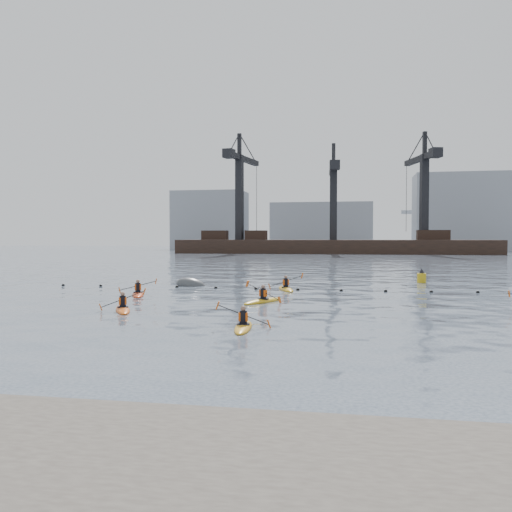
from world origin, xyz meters
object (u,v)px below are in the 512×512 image
object	(u,v)px
kayaker_0	(123,309)
kayaker_5	(286,288)
kayaker_1	(243,326)
nav_buoy	(422,278)
kayaker_3	(263,300)
mooring_buoy	(191,286)
kayaker_2	(138,294)

from	to	relation	value
kayaker_0	kayaker_5	distance (m)	13.90
kayaker_1	nav_buoy	xyz separation A→B (m)	(9.82, 24.30, 0.30)
kayaker_3	nav_buoy	distance (m)	18.63
kayaker_5	mooring_buoy	bearing A→B (deg)	146.72
kayaker_0	kayaker_3	xyz separation A→B (m)	(6.40, 4.78, 0.01)
kayaker_5	mooring_buoy	xyz separation A→B (m)	(-7.53, 1.96, -0.11)
kayaker_1	kayaker_2	bearing A→B (deg)	123.00
kayaker_0	nav_buoy	size ratio (longest dim) A/B	2.53
kayaker_5	mooring_buoy	size ratio (longest dim) A/B	1.57
kayaker_1	kayaker_3	distance (m)	8.95
nav_buoy	kayaker_0	bearing A→B (deg)	-130.01
kayaker_1	mooring_buoy	distance (m)	19.86
kayaker_0	nav_buoy	world-z (taller)	nav_buoy
kayaker_1	mooring_buoy	world-z (taller)	kayaker_1
kayaker_2	nav_buoy	world-z (taller)	nav_buoy
kayaker_3	kayaker_5	world-z (taller)	kayaker_3
kayaker_1	kayaker_3	size ratio (longest dim) A/B	0.95
kayaker_0	nav_buoy	distance (m)	26.31
kayaker_3	kayaker_1	bearing A→B (deg)	-59.58
kayaker_1	kayaker_2	world-z (taller)	kayaker_1
kayaker_0	kayaker_2	distance (m)	7.29
nav_buoy	kayaker_5	bearing A→B (deg)	-141.68
mooring_buoy	kayaker_3	bearing A→B (deg)	-52.46
kayaker_1	nav_buoy	size ratio (longest dim) A/B	2.54
kayaker_3	mooring_buoy	xyz separation A→B (m)	(-7.16, 9.32, -0.11)
kayaker_3	nav_buoy	size ratio (longest dim) A/B	2.67
kayaker_2	nav_buoy	xyz separation A→B (m)	(19.02, 13.17, 0.29)
kayaker_2	kayaker_3	distance (m)	8.79
kayaker_5	kayaker_1	bearing A→B (deg)	-107.58
mooring_buoy	nav_buoy	world-z (taller)	nav_buoy
nav_buoy	kayaker_3	bearing A→B (deg)	-124.36
kayaker_0	kayaker_2	xyz separation A→B (m)	(-2.10, 6.98, 0.01)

